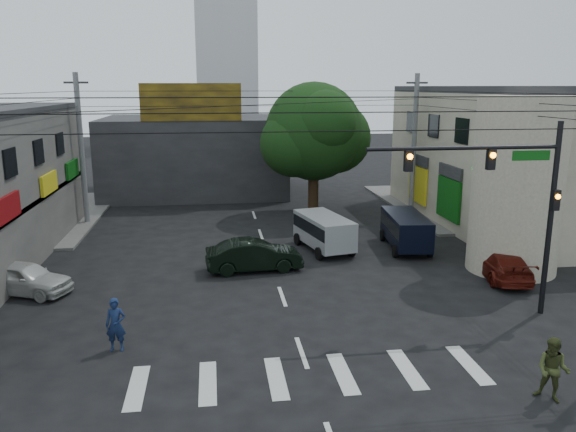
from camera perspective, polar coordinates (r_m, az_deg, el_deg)
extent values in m
plane|color=black|center=(21.32, 0.10, -10.11)|extent=(160.00, 160.00, 0.00)
cube|color=#514F4C|center=(43.56, 20.75, 1.19)|extent=(16.00, 16.00, 0.15)
cube|color=gray|center=(38.71, 24.71, 5.35)|extent=(14.00, 18.00, 8.00)
cylinder|color=gray|center=(27.48, 22.25, 2.89)|extent=(4.00, 4.00, 8.00)
cube|color=#232326|center=(45.75, -9.43, 6.11)|extent=(14.00, 10.00, 6.00)
cube|color=olive|center=(40.55, -9.83, 11.33)|extent=(7.00, 0.30, 2.60)
cylinder|color=black|center=(37.54, 2.59, 3.55)|extent=(0.70, 0.70, 4.40)
sphere|color=black|center=(37.14, 2.65, 8.58)|extent=(6.40, 6.40, 6.40)
cylinder|color=black|center=(22.60, 25.10, -0.43)|extent=(0.20, 0.20, 7.20)
cylinder|color=black|center=(20.47, 17.50, 6.60)|extent=(7.00, 0.14, 0.14)
cube|color=black|center=(20.96, 19.92, 5.46)|extent=(0.28, 0.22, 0.75)
cube|color=black|center=(19.75, 12.14, 5.53)|extent=(0.28, 0.22, 0.75)
sphere|color=orange|center=(20.82, 20.13, 5.82)|extent=(0.20, 0.20, 0.20)
sphere|color=orange|center=(19.60, 12.30, 5.91)|extent=(0.20, 0.20, 0.20)
cube|color=#0B4F0F|center=(21.68, 23.47, 5.66)|extent=(1.40, 0.06, 0.35)
cylinder|color=#59595B|center=(36.46, -20.23, 6.29)|extent=(0.32, 0.32, 9.20)
cylinder|color=#59595B|center=(37.98, 12.67, 7.01)|extent=(0.32, 0.32, 9.20)
imported|color=black|center=(26.12, -3.46, -4.02)|extent=(2.22, 4.67, 1.46)
imported|color=#B5B5B1|center=(25.66, -25.22, -5.72)|extent=(4.45, 5.13, 1.36)
imported|color=#51130B|center=(26.87, 20.85, -4.61)|extent=(3.17, 4.93, 1.27)
imported|color=#132042|center=(19.23, -17.10, -10.51)|extent=(0.70, 0.50, 1.77)
imported|color=#363E1C|center=(17.27, 25.32, -13.95)|extent=(1.57, 1.57, 1.81)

